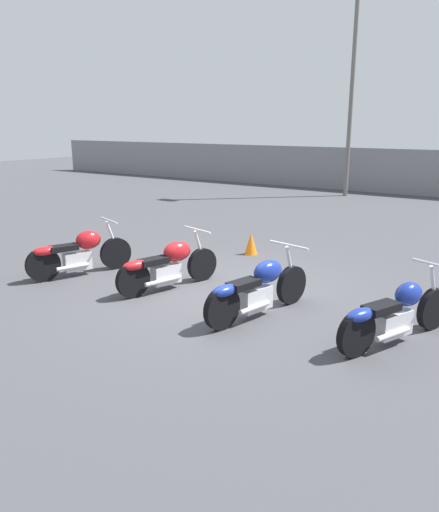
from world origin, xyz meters
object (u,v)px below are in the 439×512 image
Objects in this scene: motorcycle_slot_0 at (79,253)px; traffic_cone_near at (251,243)px; light_pole_left at (354,56)px; motorcycle_slot_1 at (168,265)px; motorcycle_slot_2 at (258,288)px; motorcycle_slot_3 at (395,314)px.

motorcycle_slot_0 is 3.96× the size of traffic_cone_near.
traffic_cone_near is (1.54, -9.76, -4.81)m from light_pole_left.
motorcycle_slot_2 reaches higher than motorcycle_slot_1.
light_pole_left is 4.49× the size of motorcycle_slot_1.
light_pole_left is at bearing 135.17° from motorcycle_slot_3.
motorcycle_slot_1 is 0.95× the size of motorcycle_slot_2.
motorcycle_slot_1 is (1.85, 0.30, -0.01)m from motorcycle_slot_0.
motorcycle_slot_2 is 4.27× the size of traffic_cone_near.
motorcycle_slot_0 reaches higher than traffic_cone_near.
motorcycle_slot_2 reaches higher than traffic_cone_near.
motorcycle_slot_2 is (3.42, -12.76, -4.63)m from light_pole_left.
motorcycle_slot_1 is 3.75m from motorcycle_slot_3.
light_pole_left reaches higher than motorcycle_slot_0.
motorcycle_slot_3 is at bearing 14.98° from motorcycle_slot_1.
motorcycle_slot_2 is at bearing 21.21° from motorcycle_slot_0.
motorcycle_slot_2 is 1.04× the size of motorcycle_slot_3.
motorcycle_slot_0 is at bearing -155.19° from motorcycle_slot_3.
light_pole_left is 4.26× the size of motorcycle_slot_2.
motorcycle_slot_2 is at bearing 8.82° from motorcycle_slot_1.
motorcycle_slot_1 is at bearing -174.24° from motorcycle_slot_2.
motorcycle_slot_0 is 0.98× the size of motorcycle_slot_1.
motorcycle_slot_2 is at bearing -152.45° from motorcycle_slot_3.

